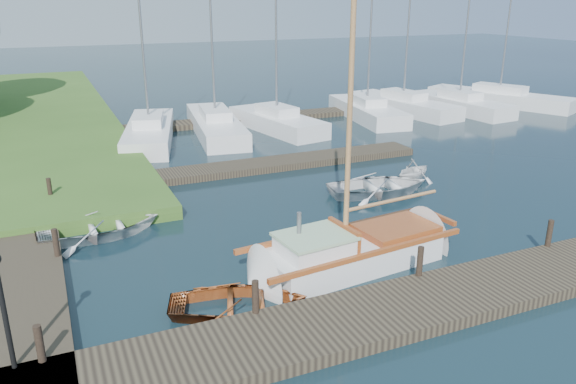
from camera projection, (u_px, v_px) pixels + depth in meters
name	position (u px, v px, depth m)	size (l,w,h in m)	color
ground	(288.00, 227.00, 18.35)	(160.00, 160.00, 0.00)	black
near_dock	(391.00, 311.00, 13.11)	(18.00, 2.20, 0.30)	black
left_dock	(20.00, 240.00, 16.99)	(2.20, 18.00, 0.30)	black
far_dock	(270.00, 164.00, 24.68)	(14.00, 1.60, 0.30)	black
pontoon	(330.00, 112.00, 35.94)	(30.00, 1.60, 0.30)	black
mooring_post_0	(40.00, 344.00, 10.94)	(0.16, 0.16, 0.80)	black
mooring_post_1	(255.00, 297.00, 12.65)	(0.16, 0.16, 0.80)	black
mooring_post_2	(420.00, 261.00, 14.36)	(0.16, 0.16, 0.80)	black
mooring_post_3	(549.00, 233.00, 16.07)	(0.16, 0.16, 0.80)	black
mooring_post_4	(56.00, 243.00, 15.46)	(0.16, 0.16, 0.80)	black
mooring_post_5	(50.00, 189.00, 19.78)	(0.16, 0.16, 0.80)	black
lamp_post	(1.00, 296.00, 10.37)	(0.24, 0.24, 2.44)	black
sailboat	(355.00, 253.00, 15.66)	(7.32, 2.73, 9.83)	white
dinghy	(239.00, 299.00, 13.29)	(2.35, 3.29, 0.68)	maroon
tender_a	(100.00, 224.00, 17.54)	(2.66, 3.72, 0.77)	white
tender_c	(379.00, 184.00, 21.30)	(2.79, 3.90, 0.81)	white
tender_d	(414.00, 168.00, 22.87)	(1.68, 1.94, 1.02)	white
marina_boat_0	(150.00, 130.00, 29.16)	(4.23, 8.79, 11.42)	white
marina_boat_1	(215.00, 123.00, 30.82)	(3.47, 9.29, 10.23)	white
marina_boat_2	(277.00, 120.00, 31.55)	(3.45, 7.46, 11.90)	white
marina_boat_4	(367.00, 109.00, 34.62)	(3.32, 8.15, 11.16)	white
marina_boat_5	(403.00, 104.00, 36.49)	(3.54, 8.65, 10.24)	white
marina_boat_6	(459.00, 103.00, 36.65)	(2.90, 7.89, 10.26)	white
marina_boat_7	(499.00, 97.00, 38.97)	(6.08, 9.87, 11.34)	white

